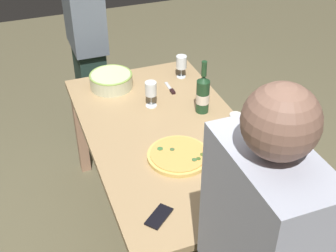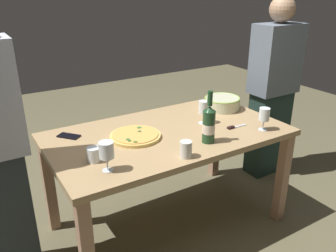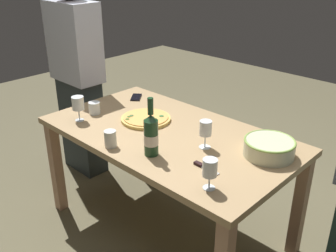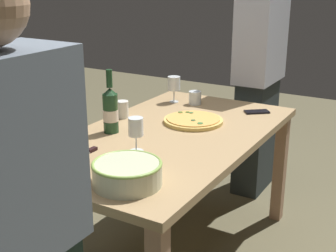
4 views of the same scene
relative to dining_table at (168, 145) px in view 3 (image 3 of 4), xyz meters
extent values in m
plane|color=brown|center=(0.00, 0.00, -0.66)|extent=(8.00, 8.00, 0.00)
cube|color=tan|center=(0.00, 0.00, 0.07)|extent=(1.60, 0.90, 0.04)
cube|color=tan|center=(-0.74, -0.40, -0.30)|extent=(0.07, 0.07, 0.71)
cube|color=tan|center=(-0.74, 0.40, -0.30)|extent=(0.07, 0.07, 0.71)
cube|color=tan|center=(0.74, 0.40, -0.30)|extent=(0.07, 0.07, 0.71)
cylinder|color=#E0BA60|center=(-0.23, 0.03, 0.10)|extent=(0.33, 0.33, 0.02)
cylinder|color=#F1AB52|center=(-0.23, 0.03, 0.12)|extent=(0.30, 0.30, 0.01)
cylinder|color=#3C6126|center=(-0.31, -0.05, 0.12)|extent=(0.02, 0.02, 0.00)
cylinder|color=#456738|center=(-0.19, 0.05, 0.12)|extent=(0.03, 0.03, 0.00)
cylinder|color=#416A38|center=(-0.31, -0.03, 0.12)|extent=(0.03, 0.03, 0.00)
cylinder|color=#3D743A|center=(-0.16, 0.11, 0.12)|extent=(0.03, 0.03, 0.00)
cylinder|color=#4F6828|center=(-0.29, -0.09, 0.12)|extent=(0.03, 0.03, 0.00)
cylinder|color=beige|center=(0.61, 0.17, 0.14)|extent=(0.28, 0.28, 0.09)
torus|color=#92B853|center=(0.61, 0.17, 0.18)|extent=(0.28, 0.28, 0.01)
cylinder|color=#1E4224|center=(0.13, -0.27, 0.20)|extent=(0.08, 0.08, 0.21)
cone|color=#1E4224|center=(0.13, -0.27, 0.31)|extent=(0.08, 0.08, 0.04)
cylinder|color=#1E4224|center=(0.13, -0.27, 0.38)|extent=(0.03, 0.03, 0.09)
cylinder|color=silver|center=(0.13, -0.27, 0.19)|extent=(0.08, 0.08, 0.06)
cylinder|color=white|center=(-0.55, -0.28, 0.09)|extent=(0.06, 0.06, 0.00)
cylinder|color=white|center=(-0.55, -0.28, 0.14)|extent=(0.01, 0.01, 0.08)
cylinder|color=white|center=(-0.55, -0.28, 0.22)|extent=(0.08, 0.08, 0.09)
cylinder|color=maroon|center=(-0.55, -0.28, 0.19)|extent=(0.07, 0.07, 0.03)
cylinder|color=white|center=(0.57, -0.31, 0.09)|extent=(0.06, 0.06, 0.00)
cylinder|color=white|center=(0.57, -0.31, 0.13)|extent=(0.01, 0.01, 0.07)
cylinder|color=white|center=(0.57, -0.31, 0.21)|extent=(0.07, 0.07, 0.09)
cylinder|color=maroon|center=(0.57, -0.31, 0.18)|extent=(0.06, 0.06, 0.03)
cylinder|color=white|center=(0.30, 0.00, 0.09)|extent=(0.07, 0.07, 0.00)
cylinder|color=white|center=(0.30, 0.00, 0.14)|extent=(0.01, 0.01, 0.08)
cylinder|color=white|center=(0.30, 0.00, 0.22)|extent=(0.07, 0.07, 0.09)
cylinder|color=white|center=(-0.58, -0.14, 0.14)|extent=(0.08, 0.08, 0.08)
cylinder|color=silver|center=(-0.11, -0.37, 0.14)|extent=(0.07, 0.07, 0.10)
cube|color=black|center=(-0.60, 0.27, 0.10)|extent=(0.15, 0.16, 0.01)
cube|color=silver|center=(0.48, -0.18, 0.10)|extent=(0.12, 0.02, 0.01)
cube|color=black|center=(0.40, -0.18, 0.10)|extent=(0.05, 0.03, 0.02)
cube|color=#293134|center=(-1.11, 0.09, -0.24)|extent=(0.38, 0.20, 0.82)
cube|color=#B3B8C9|center=(-1.11, 0.09, 0.48)|extent=(0.45, 0.24, 0.62)
camera|label=1|loc=(-1.94, 0.73, 1.60)|focal=47.94mm
camera|label=2|loc=(-1.13, -1.85, 1.03)|focal=37.26mm
camera|label=3|loc=(1.50, -1.56, 1.14)|focal=41.00mm
camera|label=4|loc=(1.99, 1.17, 0.91)|focal=49.87mm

